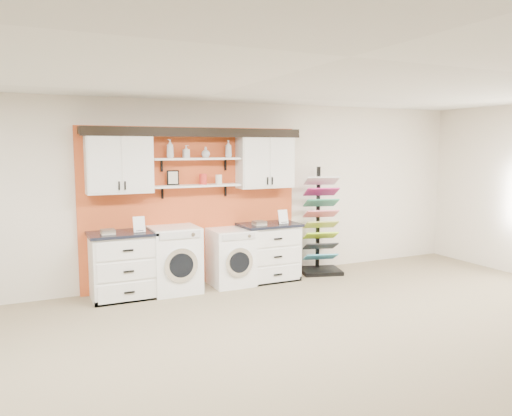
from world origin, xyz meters
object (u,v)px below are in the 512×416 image
base_cabinet_right (269,252)px  dryer (231,257)px  base_cabinet_left (124,265)px  sample_rack (320,240)px  washer (174,259)px

base_cabinet_right → dryer: (-0.66, -0.00, -0.02)m
base_cabinet_left → sample_rack: sample_rack is taller
base_cabinet_left → washer: 0.72m
base_cabinet_left → sample_rack: (3.25, 0.04, 0.09)m
base_cabinet_left → sample_rack: 3.25m
base_cabinet_right → dryer: size_ratio=1.07×
base_cabinet_right → sample_rack: 0.99m
sample_rack → base_cabinet_left: bearing=-163.7°
sample_rack → base_cabinet_right: bearing=-162.2°
washer → dryer: 0.88m
dryer → sample_rack: size_ratio=0.49×
dryer → base_cabinet_right: bearing=0.3°
washer → sample_rack: size_ratio=0.54×
base_cabinet_right → sample_rack: (0.99, 0.04, 0.10)m
base_cabinet_left → sample_rack: size_ratio=0.54×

